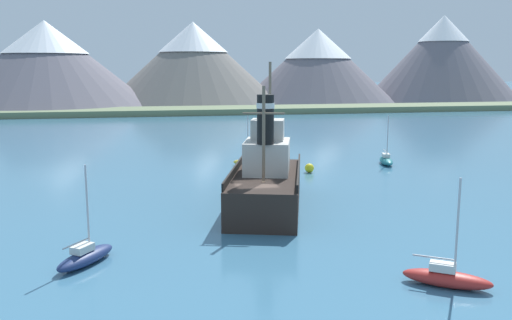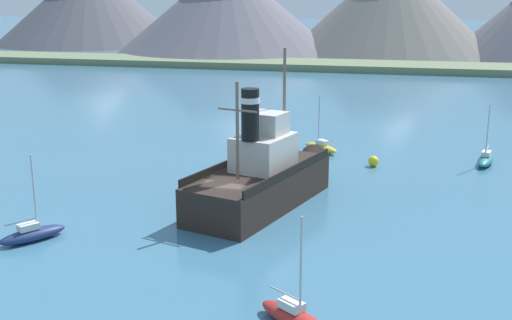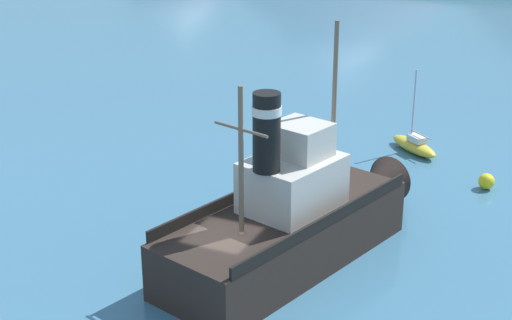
% 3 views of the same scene
% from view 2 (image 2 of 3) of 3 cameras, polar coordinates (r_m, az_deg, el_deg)
% --- Properties ---
extents(ground_plane, '(600.00, 600.00, 0.00)m').
position_cam_2_polar(ground_plane, '(39.20, -2.65, -5.33)').
color(ground_plane, teal).
extents(mountain_ridge, '(195.85, 72.22, 23.88)m').
position_cam_2_polar(mountain_ridge, '(148.22, 8.79, 13.59)').
color(mountain_ridge, '#56545B').
rests_on(mountain_ridge, ground).
extents(shoreline_strip, '(240.00, 12.00, 1.20)m').
position_cam_2_polar(shoreline_strip, '(117.65, 8.54, 8.28)').
color(shoreline_strip, '#6B7A56').
rests_on(shoreline_strip, ground).
extents(old_tugboat, '(7.57, 14.77, 9.90)m').
position_cam_2_polar(old_tugboat, '(41.55, 0.76, -1.49)').
color(old_tugboat, '#2D231E').
rests_on(old_tugboat, ground).
extents(sailboat_teal, '(1.96, 3.95, 4.90)m').
position_cam_2_polar(sailboat_teal, '(54.56, 19.73, 0.05)').
color(sailboat_teal, '#23757A').
rests_on(sailboat_teal, ground).
extents(sailboat_yellow, '(3.64, 3.26, 4.90)m').
position_cam_2_polar(sailboat_yellow, '(55.83, 5.78, 1.17)').
color(sailboat_yellow, gold).
rests_on(sailboat_yellow, ground).
extents(sailboat_navy, '(3.05, 3.76, 4.90)m').
position_cam_2_polar(sailboat_navy, '(37.93, -19.27, -6.19)').
color(sailboat_navy, navy).
rests_on(sailboat_navy, ground).
extents(sailboat_red, '(3.75, 3.07, 4.90)m').
position_cam_2_polar(sailboat_red, '(27.32, 3.44, -13.71)').
color(sailboat_red, '#B22823').
rests_on(sailboat_red, ground).
extents(mooring_buoy, '(0.84, 0.84, 0.84)m').
position_cam_2_polar(mooring_buoy, '(51.71, 10.40, -0.10)').
color(mooring_buoy, yellow).
rests_on(mooring_buoy, ground).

